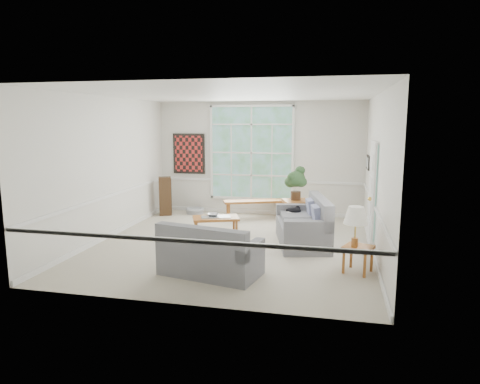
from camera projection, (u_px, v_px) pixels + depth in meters
name	position (u px, v px, depth m)	size (l,w,h in m)	color
floor	(233.00, 244.00, 8.74)	(5.50, 6.00, 0.01)	#B0A792
ceiling	(233.00, 94.00, 8.25)	(5.50, 6.00, 0.02)	white
wall_back	(259.00, 158.00, 11.39)	(5.50, 0.02, 3.00)	silver
wall_front	(180.00, 197.00, 5.61)	(5.50, 0.02, 3.00)	silver
wall_left	(107.00, 168.00, 9.08)	(0.02, 6.00, 3.00)	silver
wall_right	(377.00, 175.00, 7.91)	(0.02, 6.00, 3.00)	silver
window_back	(251.00, 153.00, 11.37)	(2.30, 0.08, 2.40)	white
entry_door	(371.00, 193.00, 8.57)	(0.08, 0.90, 2.10)	white
door_sidelight	(374.00, 194.00, 7.95)	(0.08, 0.26, 1.90)	white
wall_art	(189.00, 154.00, 11.74)	(0.90, 0.06, 1.10)	maroon
wall_frame_near	(368.00, 163.00, 9.60)	(0.04, 0.26, 0.32)	black
wall_frame_far	(367.00, 162.00, 9.98)	(0.04, 0.26, 0.32)	black
loveseat_right	(302.00, 221.00, 8.68)	(0.92, 1.78, 0.96)	slate
loveseat_front	(211.00, 249.00, 6.96)	(1.59, 0.82, 0.86)	slate
coffee_table	(216.00, 225.00, 9.54)	(1.01, 0.55, 0.38)	#A05B24
pewter_bowl	(213.00, 215.00, 9.57)	(0.31, 0.31, 0.08)	#95959A
window_bench	(261.00, 209.00, 11.13)	(1.94, 0.38, 0.45)	#A05B24
end_table	(297.00, 213.00, 10.17)	(0.63, 0.63, 0.63)	#A05B24
houseplant	(296.00, 183.00, 10.10)	(0.48, 0.48, 0.82)	#294925
side_table	(358.00, 259.00, 7.07)	(0.44, 0.44, 0.45)	#A05B24
table_lamp	(355.00, 227.00, 6.93)	(0.39, 0.39, 0.67)	white
pet_bed	(195.00, 211.00, 11.65)	(0.49, 0.49, 0.15)	gray
floor_speaker	(165.00, 196.00, 11.37)	(0.32, 0.25, 1.03)	#3E2817
cat	(293.00, 210.00, 9.29)	(0.33, 0.24, 0.16)	black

